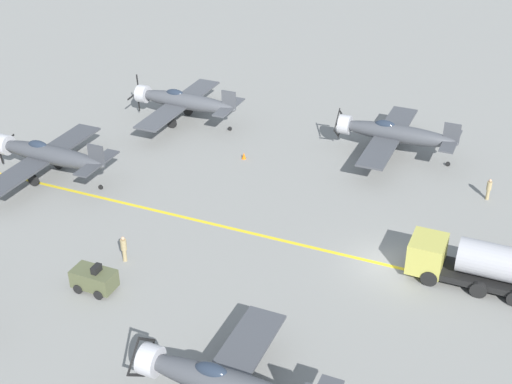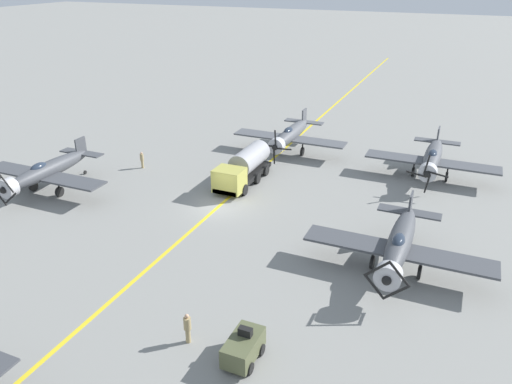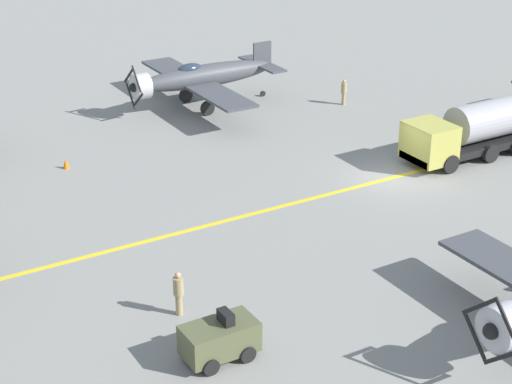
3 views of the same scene
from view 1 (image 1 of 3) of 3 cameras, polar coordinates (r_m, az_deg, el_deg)
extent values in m
plane|color=gray|center=(45.67, 10.22, -5.73)|extent=(400.00, 400.00, 0.00)
cube|color=yellow|center=(45.66, 10.22, -5.73)|extent=(0.30, 160.00, 0.01)
cylinder|color=#B7B7BC|center=(35.69, -8.45, -13.16)|extent=(1.57, 0.90, 1.58)
ellipsoid|color=#232D3D|center=(34.05, -3.59, -14.09)|extent=(0.80, 1.70, 0.76)
sphere|color=black|center=(35.91, -9.15, -12.92)|extent=(0.56, 0.56, 0.56)
cube|color=black|center=(35.91, -8.69, -11.60)|extent=(1.38, 0.06, 1.29)
cube|color=black|center=(35.12, -9.75, -12.73)|extent=(1.29, 0.06, 1.38)
cube|color=black|center=(35.93, -9.62, -14.23)|extent=(1.38, 0.06, 1.29)
cube|color=black|center=(36.70, -8.58, -13.09)|extent=(1.29, 0.06, 1.38)
cylinder|color=black|center=(35.96, -1.85, -14.51)|extent=(0.14, 0.14, 1.26)
ellipsoid|color=#484B50|center=(63.23, -5.56, 7.23)|extent=(1.50, 9.50, 1.42)
cylinder|color=#B7B7BC|center=(65.36, -9.03, 7.77)|extent=(1.57, 0.90, 1.58)
ellipsoid|color=#232D3D|center=(63.54, -6.50, 7.84)|extent=(0.80, 1.70, 0.76)
cube|color=#484B50|center=(63.71, -6.16, 7.05)|extent=(12.00, 2.10, 0.16)
cube|color=#484B50|center=(61.43, -2.19, 6.81)|extent=(4.40, 1.10, 0.12)
cube|color=#484B50|center=(61.18, -2.20, 7.37)|extent=(0.14, 1.30, 1.60)
sphere|color=black|center=(65.62, -9.41, 7.82)|extent=(0.56, 0.56, 0.56)
cube|color=black|center=(64.92, -9.82, 7.60)|extent=(1.76, 0.06, 0.26)
cube|color=black|center=(65.90, -9.38, 7.10)|extent=(0.26, 0.06, 1.76)
cube|color=black|center=(66.32, -9.01, 8.04)|extent=(1.76, 0.06, 0.26)
cube|color=black|center=(65.35, -9.44, 8.55)|extent=(0.26, 0.06, 1.76)
cylinder|color=black|center=(62.76, -6.79, 6.02)|extent=(0.14, 0.14, 1.26)
cylinder|color=black|center=(63.02, -6.75, 5.49)|extent=(0.22, 0.90, 0.90)
cylinder|color=black|center=(65.15, -5.49, 7.01)|extent=(0.14, 0.14, 1.26)
cylinder|color=black|center=(65.40, -5.46, 6.50)|extent=(0.22, 0.90, 0.90)
cylinder|color=black|center=(62.23, -2.10, 5.09)|extent=(0.12, 0.36, 0.36)
ellipsoid|color=#404247|center=(55.67, -16.05, 2.88)|extent=(1.50, 9.50, 1.42)
cylinder|color=#B7B7BC|center=(58.42, -19.50, 3.60)|extent=(1.58, 0.90, 1.58)
ellipsoid|color=#232D3D|center=(56.12, -17.05, 3.59)|extent=(0.80, 1.70, 0.76)
cube|color=#404247|center=(56.27, -16.62, 2.70)|extent=(12.00, 2.10, 0.16)
cube|color=#404247|center=(53.28, -12.60, 2.28)|extent=(4.40, 1.10, 0.12)
cube|color=#404247|center=(52.99, -12.68, 2.91)|extent=(0.14, 1.30, 1.60)
cube|color=black|center=(59.05, -19.78, 2.89)|extent=(0.32, 0.06, 1.76)
cube|color=black|center=(59.34, -19.31, 3.95)|extent=(1.76, 0.06, 0.32)
cylinder|color=black|center=(55.56, -17.46, 1.47)|extent=(0.14, 0.14, 1.26)
cylinder|color=black|center=(55.85, -17.36, 0.90)|extent=(0.22, 0.90, 0.90)
cylinder|color=black|center=(57.56, -15.62, 2.78)|extent=(0.14, 0.14, 1.26)
cylinder|color=black|center=(57.84, -15.53, 2.22)|extent=(0.22, 0.90, 0.90)
cylinder|color=black|center=(54.19, -12.32, 0.38)|extent=(0.12, 0.36, 0.36)
ellipsoid|color=#43454B|center=(57.98, 11.33, 4.60)|extent=(1.50, 9.50, 1.42)
cylinder|color=#B7B7BC|center=(58.91, 7.12, 5.39)|extent=(1.57, 0.90, 1.58)
ellipsoid|color=#232D3D|center=(57.96, 10.29, 5.31)|extent=(0.80, 1.70, 0.76)
cube|color=#43454B|center=(58.26, 10.57, 4.44)|extent=(12.00, 2.10, 0.16)
cube|color=#43454B|center=(57.36, 15.31, 3.98)|extent=(4.40, 1.10, 0.12)
cube|color=#43454B|center=(57.09, 15.40, 4.56)|extent=(0.14, 1.30, 1.60)
sphere|color=black|center=(59.03, 6.65, 5.47)|extent=(0.56, 0.56, 0.56)
cube|color=black|center=(59.40, 6.88, 6.20)|extent=(1.44, 0.06, 1.22)
cube|color=black|center=(58.27, 6.52, 5.87)|extent=(1.22, 0.06, 1.44)
cube|color=black|center=(58.67, 6.42, 4.73)|extent=(1.44, 0.06, 1.22)
cube|color=black|center=(59.80, 6.77, 5.08)|extent=(1.22, 0.06, 1.44)
cylinder|color=black|center=(57.20, 10.15, 3.28)|extent=(0.14, 0.14, 1.26)
cylinder|color=black|center=(57.48, 10.09, 2.72)|extent=(0.22, 0.90, 0.90)
cylinder|color=black|center=(59.86, 10.86, 4.45)|extent=(0.14, 0.14, 1.26)
cylinder|color=black|center=(60.12, 10.81, 3.91)|extent=(0.22, 0.90, 0.90)
cylinder|color=black|center=(58.23, 15.11, 2.18)|extent=(0.12, 0.36, 0.36)
cube|color=black|center=(44.93, 17.10, -6.40)|extent=(2.25, 8.00, 0.40)
cube|color=#B2AD4C|center=(44.69, 13.52, -4.79)|extent=(2.50, 2.08, 2.00)
cylinder|color=#9E9EA3|center=(44.18, 19.03, -5.38)|extent=(2.10, 4.96, 2.10)
cylinder|color=black|center=(44.20, 13.68, -6.72)|extent=(0.30, 1.00, 1.00)
cylinder|color=black|center=(46.14, 14.26, -5.08)|extent=(0.30, 1.00, 1.00)
cylinder|color=black|center=(44.02, 17.37, -7.49)|extent=(0.30, 1.00, 1.00)
cylinder|color=black|center=(45.97, 17.78, -5.81)|extent=(0.30, 1.00, 1.00)
cube|color=#515638|center=(43.50, -12.82, -6.77)|extent=(1.40, 2.60, 1.10)
cube|color=black|center=(42.92, -12.65, -6.03)|extent=(0.70, 0.36, 0.44)
cylinder|color=black|center=(43.74, -14.04, -7.53)|extent=(0.20, 0.60, 0.60)
cylinder|color=black|center=(44.59, -13.01, -6.58)|extent=(0.20, 0.60, 0.60)
cylinder|color=black|center=(43.01, -12.48, -8.04)|extent=(0.20, 0.60, 0.60)
cylinder|color=black|center=(43.87, -11.47, -7.06)|extent=(0.20, 0.60, 0.60)
cylinder|color=tan|center=(45.81, -10.47, -4.98)|extent=(0.27, 0.27, 0.86)
cylinder|color=tan|center=(45.37, -10.56, -4.16)|extent=(0.39, 0.39, 0.72)
sphere|color=tan|center=(45.11, -10.61, -3.66)|extent=(0.23, 0.23, 0.23)
cylinder|color=tan|center=(54.24, 18.05, -0.19)|extent=(0.25, 0.25, 0.79)
cylinder|color=tan|center=(53.90, 18.16, 0.47)|extent=(0.36, 0.36, 0.66)
sphere|color=tan|center=(53.70, 18.24, 0.88)|extent=(0.21, 0.21, 0.21)
cone|color=orange|center=(57.30, -0.98, 2.92)|extent=(0.36, 0.36, 0.55)
camera|label=2|loc=(44.96, -41.57, 12.40)|focal=35.00mm
camera|label=3|loc=(35.33, -54.77, 2.67)|focal=60.00mm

